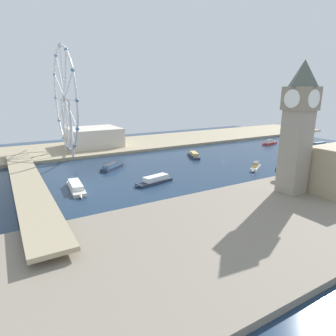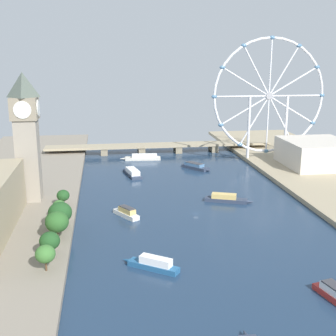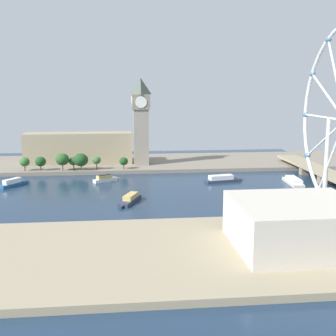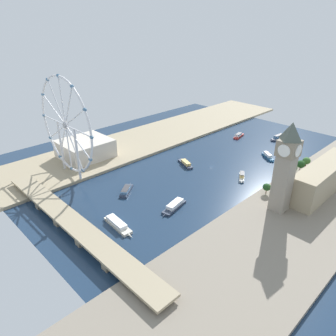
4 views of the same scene
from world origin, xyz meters
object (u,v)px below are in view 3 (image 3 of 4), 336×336
(tour_boat_1, at_px, (222,179))
(tour_boat_6, at_px, (260,195))
(riverside_hall, at_px, (297,224))
(tour_boat_4, at_px, (130,199))
(tour_boat_0, at_px, (14,183))
(tour_boat_2, at_px, (106,179))
(tour_boat_7, at_px, (293,181))
(clock_tower, at_px, (141,120))
(parliament_block, at_px, (79,148))

(tour_boat_1, bearing_deg, tour_boat_6, -87.39)
(riverside_hall, distance_m, tour_boat_4, 116.72)
(riverside_hall, relative_size, tour_boat_6, 2.13)
(tour_boat_0, height_order, tour_boat_1, tour_boat_0)
(tour_boat_2, bearing_deg, tour_boat_6, -63.24)
(tour_boat_7, bearing_deg, tour_boat_4, 112.62)
(clock_tower, distance_m, tour_boat_6, 143.06)
(clock_tower, height_order, tour_boat_7, clock_tower)
(tour_boat_1, distance_m, tour_boat_7, 52.69)
(tour_boat_2, height_order, tour_boat_6, tour_boat_2)
(tour_boat_1, bearing_deg, tour_boat_7, -25.46)
(riverside_hall, relative_size, tour_boat_0, 2.22)
(tour_boat_4, bearing_deg, tour_boat_6, 112.57)
(parliament_block, height_order, tour_boat_1, parliament_block)
(clock_tower, xyz_separation_m, tour_boat_2, (55.90, -29.93, -40.48))
(riverside_hall, height_order, tour_boat_2, riverside_hall)
(tour_boat_7, bearing_deg, tour_boat_1, 80.33)
(clock_tower, relative_size, tour_boat_7, 2.12)
(tour_boat_1, xyz_separation_m, tour_boat_4, (53.44, -71.41, -0.16))
(clock_tower, xyz_separation_m, tour_boat_4, (118.95, -12.55, -40.79))
(clock_tower, height_order, parliament_block, clock_tower)
(tour_boat_4, height_order, tour_boat_7, tour_boat_4)
(tour_boat_0, bearing_deg, clock_tower, -21.31)
(tour_boat_2, bearing_deg, tour_boat_0, 154.60)
(tour_boat_2, relative_size, tour_boat_4, 0.70)
(tour_boat_0, height_order, tour_boat_2, tour_boat_2)
(tour_boat_7, bearing_deg, tour_boat_0, 90.28)
(clock_tower, bearing_deg, tour_boat_2, -28.17)
(tour_boat_0, height_order, tour_boat_6, tour_boat_0)
(parliament_block, height_order, tour_boat_2, parliament_block)
(tour_boat_2, xyz_separation_m, tour_boat_7, (22.26, 139.95, -0.25))
(tour_boat_4, bearing_deg, parliament_block, -140.64)
(tour_boat_1, bearing_deg, tour_boat_2, 162.23)
(tour_boat_0, bearing_deg, tour_boat_7, -58.86)
(tour_boat_0, relative_size, tour_boat_4, 0.81)
(parliament_block, bearing_deg, tour_boat_1, 55.78)
(tour_boat_4, distance_m, tour_boat_6, 84.41)
(riverside_hall, bearing_deg, tour_boat_7, 158.60)
(riverside_hall, distance_m, tour_boat_7, 143.61)
(tour_boat_6, bearing_deg, parliament_block, -82.24)
(clock_tower, xyz_separation_m, tour_boat_6, (116.79, 71.83, -40.82))
(tour_boat_2, relative_size, tour_boat_6, 0.83)
(clock_tower, relative_size, tour_boat_6, 3.03)
(clock_tower, bearing_deg, tour_boat_1, 41.94)
(tour_boat_1, height_order, tour_boat_2, tour_boat_2)
(clock_tower, height_order, riverside_hall, clock_tower)
(clock_tower, relative_size, tour_boat_2, 3.65)
(tour_boat_4, distance_m, tour_boat_7, 129.18)
(tour_boat_2, distance_m, tour_boat_7, 141.71)
(tour_boat_1, bearing_deg, tour_boat_4, -154.78)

